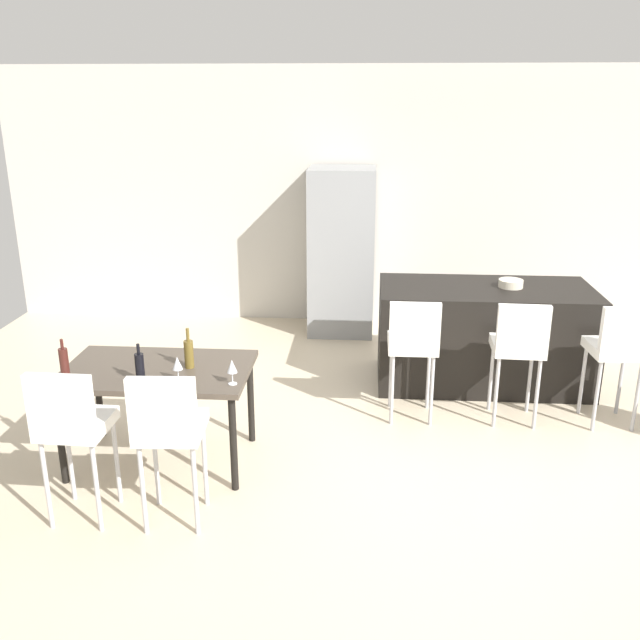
% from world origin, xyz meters
% --- Properties ---
extents(ground_plane, '(10.00, 10.00, 0.00)m').
position_xyz_m(ground_plane, '(0.00, 0.00, 0.00)').
color(ground_plane, beige).
extents(back_wall, '(10.00, 0.12, 2.90)m').
position_xyz_m(back_wall, '(0.00, 2.96, 1.45)').
color(back_wall, beige).
rests_on(back_wall, ground_plane).
extents(kitchen_island, '(1.93, 0.93, 0.92)m').
position_xyz_m(kitchen_island, '(0.31, 1.15, 0.46)').
color(kitchen_island, black).
rests_on(kitchen_island, ground_plane).
extents(bar_chair_left, '(0.40, 0.40, 1.05)m').
position_xyz_m(bar_chair_left, '(-0.39, 0.30, 0.70)').
color(bar_chair_left, white).
rests_on(bar_chair_left, ground_plane).
extents(bar_chair_middle, '(0.41, 0.41, 1.05)m').
position_xyz_m(bar_chair_middle, '(0.45, 0.30, 0.70)').
color(bar_chair_middle, white).
rests_on(bar_chair_middle, ground_plane).
extents(bar_chair_right, '(0.42, 0.42, 1.05)m').
position_xyz_m(bar_chair_right, '(1.22, 0.30, 0.70)').
color(bar_chair_right, white).
rests_on(bar_chair_right, ground_plane).
extents(dining_table, '(1.32, 0.82, 0.74)m').
position_xyz_m(dining_table, '(-2.25, -0.51, 0.67)').
color(dining_table, '#4C4238').
rests_on(dining_table, ground_plane).
extents(dining_chair_near, '(0.41, 0.41, 1.05)m').
position_xyz_m(dining_chair_near, '(-2.55, -1.28, 0.70)').
color(dining_chair_near, white).
rests_on(dining_chair_near, ground_plane).
extents(dining_chair_far, '(0.42, 0.42, 1.05)m').
position_xyz_m(dining_chair_far, '(-1.95, -1.28, 0.70)').
color(dining_chair_far, white).
rests_on(dining_chair_far, ground_plane).
extents(wine_bottle_middle, '(0.06, 0.06, 0.27)m').
position_xyz_m(wine_bottle_middle, '(-2.29, -0.75, 0.85)').
color(wine_bottle_middle, black).
rests_on(wine_bottle_middle, dining_table).
extents(wine_bottle_left, '(0.07, 0.07, 0.29)m').
position_xyz_m(wine_bottle_left, '(-2.02, -0.48, 0.85)').
color(wine_bottle_left, brown).
rests_on(wine_bottle_left, dining_table).
extents(wine_bottle_inner, '(0.06, 0.06, 0.29)m').
position_xyz_m(wine_bottle_inner, '(-2.82, -0.74, 0.85)').
color(wine_bottle_inner, '#471E19').
rests_on(wine_bottle_inner, dining_table).
extents(wine_glass_right, '(0.07, 0.07, 0.17)m').
position_xyz_m(wine_glass_right, '(-2.04, -0.72, 0.86)').
color(wine_glass_right, silver).
rests_on(wine_glass_right, dining_table).
extents(wine_glass_far, '(0.07, 0.07, 0.17)m').
position_xyz_m(wine_glass_far, '(-1.66, -0.75, 0.86)').
color(wine_glass_far, silver).
rests_on(wine_glass_far, dining_table).
extents(refrigerator, '(0.72, 0.68, 1.84)m').
position_xyz_m(refrigerator, '(-1.07, 2.52, 0.92)').
color(refrigerator, '#939699').
rests_on(refrigerator, ground_plane).
extents(fruit_bowl, '(0.22, 0.22, 0.07)m').
position_xyz_m(fruit_bowl, '(0.53, 1.18, 0.96)').
color(fruit_bowl, beige).
rests_on(fruit_bowl, kitchen_island).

